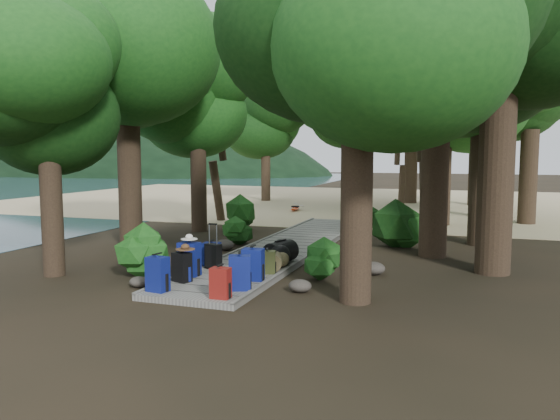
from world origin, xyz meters
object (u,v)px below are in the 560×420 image
at_px(backpack_right_a, 220,281).
at_px(duffel_right_khaki, 275,261).
at_px(backpack_right_c, 253,263).
at_px(sun_lounger, 437,209).
at_px(backpack_left_a, 158,272).
at_px(backpack_left_d, 212,253).
at_px(backpack_left_b, 182,266).
at_px(lone_suitcase_on_sand, 351,212).
at_px(backpack_left_c, 189,257).
at_px(kayak, 295,208).
at_px(backpack_right_d, 267,261).
at_px(suitcase_on_boardwalk, 213,256).
at_px(duffel_right_black, 281,252).
at_px(backpack_right_b, 240,271).

bearing_deg(backpack_right_a, duffel_right_khaki, 86.29).
relative_size(backpack_right_c, sun_lounger, 0.42).
relative_size(backpack_left_a, backpack_left_d, 1.24).
height_order(backpack_right_a, backpack_right_c, backpack_right_c).
bearing_deg(duffel_right_khaki, backpack_left_a, -132.22).
xyz_separation_m(backpack_left_b, lone_suitcase_on_sand, (1.01, 11.56, -0.11)).
relative_size(backpack_left_b, sun_lounger, 0.38).
relative_size(backpack_left_c, backpack_right_a, 1.28).
relative_size(backpack_left_a, backpack_right_c, 1.01).
bearing_deg(kayak, duffel_right_khaki, -81.76).
xyz_separation_m(backpack_left_b, kayak, (-2.13, 14.32, -0.28)).
height_order(backpack_right_d, kayak, backpack_right_d).
relative_size(suitcase_on_boardwalk, sun_lounger, 0.33).
bearing_deg(backpack_left_c, sun_lounger, 75.59).
distance_m(backpack_left_d, kayak, 12.87).
height_order(duffel_right_khaki, duffel_right_black, duffel_right_black).
bearing_deg(duffel_right_khaki, backpack_right_d, -106.93).
distance_m(backpack_left_d, duffel_right_black, 1.59).
xyz_separation_m(duffel_right_khaki, suitcase_on_boardwalk, (-1.30, -0.35, 0.09)).
bearing_deg(duffel_right_black, backpack_right_b, -70.69).
bearing_deg(backpack_right_b, duffel_right_khaki, 67.34).
height_order(backpack_right_b, lone_suitcase_on_sand, backpack_right_b).
bearing_deg(backpack_right_d, backpack_right_b, -107.52).
distance_m(backpack_left_a, duffel_right_black, 3.48).
bearing_deg(backpack_right_c, backpack_right_a, -97.69).
distance_m(backpack_left_c, lone_suitcase_on_sand, 11.10).
bearing_deg(duffel_right_khaki, backpack_left_d, 168.47).
relative_size(backpack_left_c, suitcase_on_boardwalk, 1.40).
bearing_deg(backpack_left_c, backpack_right_b, -24.85).
distance_m(backpack_right_b, suitcase_on_boardwalk, 1.98).
bearing_deg(backpack_left_b, backpack_right_d, 61.86).
bearing_deg(backpack_right_b, backpack_left_a, -178.76).
relative_size(backpack_left_b, duffel_right_black, 0.81).
xyz_separation_m(backpack_right_c, backpack_right_d, (0.05, 0.68, -0.09)).
bearing_deg(backpack_left_a, backpack_right_b, 31.28).
relative_size(backpack_right_b, duffel_right_khaki, 1.29).
height_order(backpack_left_a, backpack_left_b, backpack_left_a).
relative_size(backpack_right_d, kayak, 0.19).
distance_m(backpack_left_b, duffel_right_black, 2.71).
bearing_deg(kayak, lone_suitcase_on_sand, -48.49).
height_order(backpack_left_d, suitcase_on_boardwalk, backpack_left_d).
bearing_deg(kayak, backpack_right_c, -83.22).
xyz_separation_m(backpack_left_b, backpack_right_a, (1.25, -0.88, -0.02)).
height_order(backpack_left_b, backpack_left_d, backpack_left_b).
relative_size(backpack_left_d, sun_lounger, 0.34).
bearing_deg(suitcase_on_boardwalk, kayak, 117.38).
bearing_deg(kayak, backpack_right_a, -84.62).
height_order(backpack_left_b, duffel_right_black, backpack_left_b).
xyz_separation_m(backpack_right_d, lone_suitcase_on_sand, (-0.32, 10.32, -0.06)).
bearing_deg(duffel_right_khaki, backpack_right_c, -106.64).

